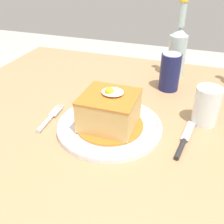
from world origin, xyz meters
TOP-DOWN VIEW (x-y plane):
  - dining_table at (0.00, 0.00)m, footprint 1.14×1.03m
  - main_plate at (-0.01, -0.03)m, footprint 0.28×0.28m
  - sandwich_meal at (-0.01, -0.03)m, footprint 0.18×0.18m
  - fork at (-0.18, -0.05)m, footprint 0.02×0.14m
  - knife at (0.18, -0.04)m, footprint 0.04×0.17m
  - soda_can at (0.10, 0.26)m, footprint 0.07×0.07m
  - beer_bottle_clear at (0.10, 0.38)m, footprint 0.06×0.06m
  - drinking_glass at (0.22, 0.08)m, footprint 0.07×0.07m

SIDE VIEW (x-z plane):
  - dining_table at x=0.00m, z-range 0.26..0.99m
  - fork at x=-0.18m, z-range 0.72..0.74m
  - knife at x=0.18m, z-range 0.72..0.74m
  - main_plate at x=-0.01m, z-range 0.72..0.74m
  - drinking_glass at x=0.22m, z-range 0.72..0.82m
  - sandwich_meal at x=-0.01m, z-range 0.72..0.83m
  - soda_can at x=0.10m, z-range 0.72..0.85m
  - beer_bottle_clear at x=0.10m, z-range 0.69..0.96m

